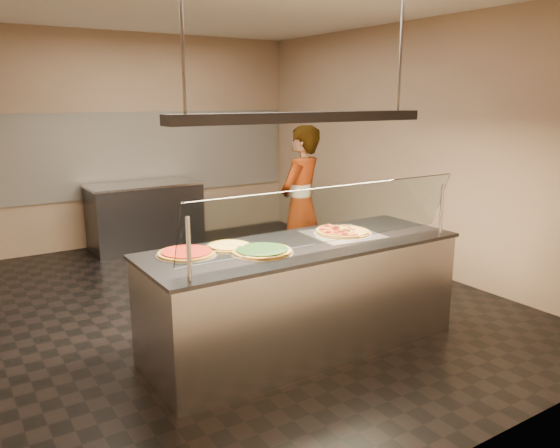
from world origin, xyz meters
TOP-DOWN VIEW (x-y plane):
  - ground at (0.00, 0.00)m, footprint 5.00×6.00m
  - wall_back at (0.00, 3.01)m, footprint 5.00×0.02m
  - wall_front at (0.00, -3.01)m, footprint 5.00×0.02m
  - wall_right at (2.51, 0.00)m, footprint 0.02×6.00m
  - tile_band at (0.00, 2.98)m, footprint 4.90×0.02m
  - serving_counter at (-0.02, -1.30)m, footprint 2.70×0.94m
  - sneeze_guard at (-0.02, -1.65)m, footprint 2.46×0.18m
  - perforated_tray at (0.45, -1.24)m, footprint 0.62×0.62m
  - half_pizza_pepperoni at (0.33, -1.24)m, footprint 0.27×0.49m
  - half_pizza_sausage at (0.56, -1.24)m, footprint 0.27×0.49m
  - pizza_spinach at (-0.45, -1.36)m, footprint 0.49×0.49m
  - pizza_cheese at (-0.60, -1.10)m, footprint 0.39×0.39m
  - pizza_tomato at (-0.96, -1.09)m, footprint 0.47×0.47m
  - pizza_spatula at (-0.51, -1.17)m, footprint 0.26×0.20m
  - prep_table at (-0.04, 2.55)m, footprint 1.55×0.74m
  - worker at (1.02, 0.22)m, footprint 0.78×0.68m
  - heat_lamp_housing at (-0.02, -1.30)m, footprint 2.30×0.18m
  - lamp_rod_left at (-1.02, -1.30)m, footprint 0.02×0.02m
  - lamp_rod_right at (0.98, -1.30)m, footprint 0.02×0.02m

SIDE VIEW (x-z plane):
  - ground at x=0.00m, z-range -0.02..0.00m
  - serving_counter at x=-0.02m, z-range 0.00..0.93m
  - prep_table at x=-0.04m, z-range 0.00..0.93m
  - worker at x=1.02m, z-range 0.00..1.80m
  - perforated_tray at x=0.45m, z-range 0.93..0.94m
  - pizza_cheese at x=-0.60m, z-range 0.93..0.96m
  - pizza_tomato at x=-0.96m, z-range 0.93..0.96m
  - pizza_spinach at x=-0.45m, z-range 0.93..0.96m
  - half_pizza_sausage at x=0.56m, z-range 0.94..0.98m
  - pizza_spatula at x=-0.51m, z-range 0.95..0.97m
  - half_pizza_pepperoni at x=0.33m, z-range 0.94..0.99m
  - sneeze_guard at x=-0.02m, z-range 0.96..1.49m
  - tile_band at x=0.00m, z-range 0.70..1.90m
  - wall_back at x=0.00m, z-range 0.00..3.00m
  - wall_front at x=0.00m, z-range 0.00..3.00m
  - wall_right at x=2.51m, z-range 0.00..3.00m
  - heat_lamp_housing at x=-0.02m, z-range 1.91..1.99m
  - lamp_rod_left at x=-1.02m, z-range 1.99..3.00m
  - lamp_rod_right at x=0.98m, z-range 1.99..3.00m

